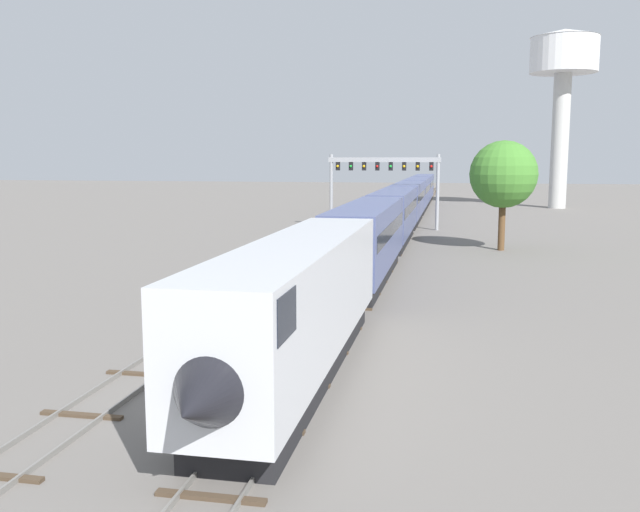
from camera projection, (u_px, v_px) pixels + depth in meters
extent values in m
plane|color=slate|center=(216.00, 401.00, 21.63)|extent=(400.00, 400.00, 0.00)
cube|color=slate|center=(401.00, 224.00, 79.67)|extent=(0.07, 200.00, 0.16)
cube|color=slate|center=(414.00, 224.00, 79.40)|extent=(0.07, 200.00, 0.16)
cube|color=#473828|center=(211.00, 497.00, 15.41)|extent=(2.60, 0.24, 0.10)
cube|color=#473828|center=(260.00, 429.00, 19.30)|extent=(2.60, 0.24, 0.10)
cube|color=#473828|center=(292.00, 384.00, 23.19)|extent=(2.60, 0.24, 0.10)
cube|color=#473828|center=(316.00, 351.00, 27.07)|extent=(2.60, 0.24, 0.10)
cube|color=#473828|center=(333.00, 327.00, 30.96)|extent=(2.60, 0.24, 0.10)
cube|color=#473828|center=(347.00, 308.00, 34.85)|extent=(2.60, 0.24, 0.10)
cube|color=#473828|center=(358.00, 293.00, 38.73)|extent=(2.60, 0.24, 0.10)
cube|color=#473828|center=(366.00, 281.00, 42.62)|extent=(2.60, 0.24, 0.10)
cube|color=#473828|center=(374.00, 271.00, 46.51)|extent=(2.60, 0.24, 0.10)
cube|color=#473828|center=(380.00, 262.00, 50.39)|extent=(2.60, 0.24, 0.10)
cube|color=#473828|center=(385.00, 255.00, 54.28)|extent=(2.60, 0.24, 0.10)
cube|color=#473828|center=(390.00, 248.00, 58.17)|extent=(2.60, 0.24, 0.10)
cube|color=#473828|center=(394.00, 243.00, 62.05)|extent=(2.60, 0.24, 0.10)
cube|color=#473828|center=(398.00, 238.00, 65.94)|extent=(2.60, 0.24, 0.10)
cube|color=#473828|center=(401.00, 233.00, 69.82)|extent=(2.60, 0.24, 0.10)
cube|color=#473828|center=(404.00, 229.00, 73.71)|extent=(2.60, 0.24, 0.10)
cube|color=#473828|center=(406.00, 226.00, 77.60)|extent=(2.60, 0.24, 0.10)
cube|color=#473828|center=(409.00, 223.00, 81.48)|extent=(2.60, 0.24, 0.10)
cube|color=#473828|center=(411.00, 220.00, 85.37)|extent=(2.60, 0.24, 0.10)
cube|color=#473828|center=(413.00, 217.00, 89.26)|extent=(2.60, 0.24, 0.10)
cube|color=#473828|center=(414.00, 215.00, 93.14)|extent=(2.60, 0.24, 0.10)
cube|color=#473828|center=(416.00, 212.00, 97.03)|extent=(2.60, 0.24, 0.10)
cube|color=#473828|center=(417.00, 210.00, 100.92)|extent=(2.60, 0.24, 0.10)
cube|color=#473828|center=(419.00, 208.00, 104.80)|extent=(2.60, 0.24, 0.10)
cube|color=#473828|center=(420.00, 207.00, 108.69)|extent=(2.60, 0.24, 0.10)
cube|color=#473828|center=(421.00, 205.00, 112.58)|extent=(2.60, 0.24, 0.10)
cube|color=#473828|center=(422.00, 203.00, 116.46)|extent=(2.60, 0.24, 0.10)
cube|color=#473828|center=(424.00, 202.00, 120.35)|extent=(2.60, 0.24, 0.10)
cube|color=#473828|center=(424.00, 201.00, 124.24)|extent=(2.60, 0.24, 0.10)
cube|color=#473828|center=(425.00, 199.00, 128.12)|extent=(2.60, 0.24, 0.10)
cube|color=#473828|center=(426.00, 198.00, 132.01)|extent=(2.60, 0.24, 0.10)
cube|color=#473828|center=(427.00, 197.00, 135.90)|extent=(2.60, 0.24, 0.10)
cube|color=#473828|center=(428.00, 196.00, 139.78)|extent=(2.60, 0.24, 0.10)
cube|color=#473828|center=(429.00, 195.00, 143.67)|extent=(2.60, 0.24, 0.10)
cube|color=#473828|center=(429.00, 194.00, 147.55)|extent=(2.60, 0.24, 0.10)
cube|color=#473828|center=(430.00, 193.00, 151.44)|extent=(2.60, 0.24, 0.10)
cube|color=#473828|center=(431.00, 192.00, 155.33)|extent=(2.60, 0.24, 0.10)
cube|color=#473828|center=(431.00, 191.00, 159.21)|extent=(2.60, 0.24, 0.10)
cube|color=#473828|center=(432.00, 191.00, 163.10)|extent=(2.60, 0.24, 0.10)
cube|color=#473828|center=(432.00, 190.00, 166.99)|extent=(2.60, 0.24, 0.10)
cube|color=#473828|center=(433.00, 189.00, 170.87)|extent=(2.60, 0.24, 0.10)
cube|color=#473828|center=(433.00, 188.00, 174.76)|extent=(2.60, 0.24, 0.10)
cube|color=slate|center=(323.00, 243.00, 61.28)|extent=(0.07, 160.00, 0.16)
cube|color=slate|center=(339.00, 244.00, 61.01)|extent=(0.07, 160.00, 0.16)
cube|color=#473828|center=(82.00, 415.00, 20.34)|extent=(2.60, 0.24, 0.10)
cube|color=#473828|center=(141.00, 374.00, 24.23)|extent=(2.60, 0.24, 0.10)
cube|color=#473828|center=(185.00, 344.00, 28.12)|extent=(2.60, 0.24, 0.10)
cube|color=#473828|center=(218.00, 322.00, 32.00)|extent=(2.60, 0.24, 0.10)
cube|color=#473828|center=(243.00, 304.00, 35.89)|extent=(2.60, 0.24, 0.10)
cube|color=#473828|center=(264.00, 290.00, 39.78)|extent=(2.60, 0.24, 0.10)
cube|color=#473828|center=(281.00, 278.00, 43.66)|extent=(2.60, 0.24, 0.10)
cube|color=#473828|center=(295.00, 268.00, 47.55)|extent=(2.60, 0.24, 0.10)
cube|color=#473828|center=(307.00, 260.00, 51.44)|extent=(2.60, 0.24, 0.10)
cube|color=#473828|center=(318.00, 253.00, 55.32)|extent=(2.60, 0.24, 0.10)
cube|color=#473828|center=(327.00, 247.00, 59.21)|extent=(2.60, 0.24, 0.10)
cube|color=#473828|center=(334.00, 241.00, 63.10)|extent=(2.60, 0.24, 0.10)
cube|color=#473828|center=(341.00, 236.00, 66.98)|extent=(2.60, 0.24, 0.10)
cube|color=#473828|center=(348.00, 232.00, 70.87)|extent=(2.60, 0.24, 0.10)
cube|color=#473828|center=(353.00, 228.00, 74.75)|extent=(2.60, 0.24, 0.10)
cube|color=#473828|center=(358.00, 225.00, 78.64)|extent=(2.60, 0.24, 0.10)
cube|color=#473828|center=(363.00, 222.00, 82.53)|extent=(2.60, 0.24, 0.10)
cube|color=#473828|center=(367.00, 219.00, 86.41)|extent=(2.60, 0.24, 0.10)
cube|color=#473828|center=(371.00, 216.00, 90.30)|extent=(2.60, 0.24, 0.10)
cube|color=#473828|center=(374.00, 214.00, 94.19)|extent=(2.60, 0.24, 0.10)
cube|color=#473828|center=(377.00, 212.00, 98.07)|extent=(2.60, 0.24, 0.10)
cube|color=#473828|center=(380.00, 210.00, 101.96)|extent=(2.60, 0.24, 0.10)
cube|color=#473828|center=(383.00, 208.00, 105.85)|extent=(2.60, 0.24, 0.10)
cube|color=#473828|center=(386.00, 206.00, 109.73)|extent=(2.60, 0.24, 0.10)
cube|color=#473828|center=(388.00, 204.00, 113.62)|extent=(2.60, 0.24, 0.10)
cube|color=#473828|center=(390.00, 203.00, 117.51)|extent=(2.60, 0.24, 0.10)
cube|color=#473828|center=(392.00, 202.00, 121.39)|extent=(2.60, 0.24, 0.10)
cube|color=#473828|center=(394.00, 200.00, 125.28)|extent=(2.60, 0.24, 0.10)
cube|color=#473828|center=(396.00, 199.00, 129.17)|extent=(2.60, 0.24, 0.10)
cube|color=#473828|center=(398.00, 198.00, 133.05)|extent=(2.60, 0.24, 0.10)
cube|color=#473828|center=(399.00, 197.00, 136.94)|extent=(2.60, 0.24, 0.10)
cube|color=silver|center=(300.00, 295.00, 23.91)|extent=(3.00, 18.32, 3.80)
cone|color=black|center=(205.00, 396.00, 14.87)|extent=(2.88, 2.60, 2.88)
cube|color=black|center=(225.00, 313.00, 16.02)|extent=(3.04, 1.80, 1.10)
cube|color=black|center=(300.00, 361.00, 24.25)|extent=(2.52, 16.48, 1.00)
cube|color=#4C5684|center=(368.00, 235.00, 42.68)|extent=(3.00, 18.32, 3.80)
cube|color=black|center=(368.00, 228.00, 42.62)|extent=(3.04, 16.85, 0.90)
cube|color=black|center=(367.00, 273.00, 43.02)|extent=(2.52, 16.48, 1.00)
cube|color=#4C5684|center=(394.00, 211.00, 61.45)|extent=(3.00, 18.32, 3.80)
cube|color=black|center=(394.00, 207.00, 61.39)|extent=(3.04, 16.85, 0.90)
cube|color=black|center=(394.00, 238.00, 61.79)|extent=(2.52, 16.48, 1.00)
cube|color=#4C5684|center=(409.00, 199.00, 80.22)|extent=(3.00, 18.32, 3.80)
cube|color=black|center=(409.00, 196.00, 80.16)|extent=(3.04, 16.85, 0.90)
cube|color=black|center=(408.00, 219.00, 80.55)|extent=(2.52, 16.48, 1.00)
cube|color=#4C5684|center=(417.00, 191.00, 98.98)|extent=(3.00, 18.32, 3.80)
cube|color=black|center=(417.00, 189.00, 98.93)|extent=(3.04, 16.85, 0.90)
cube|color=black|center=(417.00, 208.00, 99.32)|extent=(2.52, 16.48, 1.00)
cube|color=#4C5684|center=(423.00, 186.00, 117.75)|extent=(3.00, 18.32, 3.80)
cube|color=black|center=(423.00, 184.00, 117.70)|extent=(3.04, 16.85, 0.90)
cube|color=black|center=(423.00, 200.00, 118.09)|extent=(2.52, 16.48, 1.00)
cylinder|color=#999BA0|center=(331.00, 191.00, 74.95)|extent=(0.36, 0.36, 8.09)
cylinder|color=#999BA0|center=(438.00, 192.00, 72.77)|extent=(0.36, 0.36, 8.09)
cube|color=#999BA0|center=(384.00, 160.00, 73.37)|extent=(12.10, 0.36, 0.50)
cube|color=black|center=(338.00, 166.00, 74.48)|extent=(0.44, 0.32, 0.90)
sphere|color=yellow|center=(338.00, 166.00, 74.29)|extent=(0.28, 0.28, 0.28)
cube|color=black|center=(351.00, 166.00, 74.20)|extent=(0.44, 0.32, 0.90)
sphere|color=green|center=(351.00, 166.00, 74.02)|extent=(0.28, 0.28, 0.28)
cube|color=black|center=(364.00, 166.00, 73.93)|extent=(0.44, 0.32, 0.90)
sphere|color=yellow|center=(364.00, 166.00, 73.75)|extent=(0.28, 0.28, 0.28)
cube|color=black|center=(377.00, 166.00, 73.66)|extent=(0.44, 0.32, 0.90)
sphere|color=red|center=(377.00, 166.00, 73.47)|extent=(0.28, 0.28, 0.28)
cube|color=black|center=(391.00, 166.00, 73.38)|extent=(0.44, 0.32, 0.90)
sphere|color=green|center=(391.00, 166.00, 73.20)|extent=(0.28, 0.28, 0.28)
cube|color=black|center=(404.00, 166.00, 73.11)|extent=(0.44, 0.32, 0.90)
sphere|color=yellow|center=(404.00, 166.00, 72.93)|extent=(0.28, 0.28, 0.28)
cube|color=black|center=(418.00, 166.00, 72.84)|extent=(0.44, 0.32, 0.90)
sphere|color=yellow|center=(418.00, 166.00, 72.65)|extent=(0.28, 0.28, 0.28)
cube|color=black|center=(431.00, 166.00, 72.57)|extent=(0.44, 0.32, 0.90)
sphere|color=red|center=(431.00, 166.00, 72.38)|extent=(0.28, 0.28, 0.28)
cylinder|color=beige|center=(560.00, 141.00, 104.58)|extent=(2.60, 2.60, 20.41)
cylinder|color=white|center=(564.00, 55.00, 102.77)|extent=(9.96, 9.96, 5.21)
cone|color=white|center=(565.00, 33.00, 102.32)|extent=(10.16, 10.16, 1.20)
cylinder|color=brown|center=(502.00, 224.00, 57.01)|extent=(0.56, 0.56, 4.38)
sphere|color=#427F2D|center=(504.00, 174.00, 56.43)|extent=(5.56, 5.56, 5.56)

